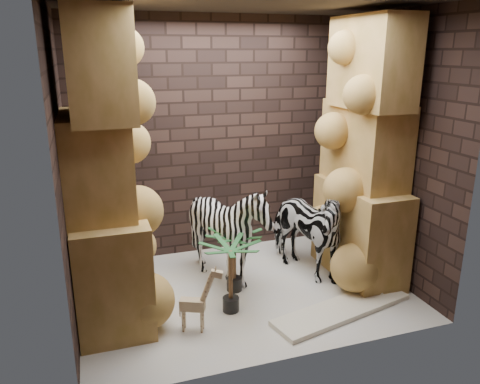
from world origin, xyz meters
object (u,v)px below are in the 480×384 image
object	(u,v)px
zebra_left	(229,237)
surfboard	(342,309)
giraffe_toy	(192,298)
palm_front	(234,260)
zebra_right	(303,222)
palm_back	(231,277)

from	to	relation	value
zebra_left	surfboard	bearing A→B (deg)	-25.89
giraffe_toy	palm_front	size ratio (longest dim) A/B	0.96
palm_front	surfboard	world-z (taller)	palm_front
zebra_left	giraffe_toy	distance (m)	1.04
zebra_right	palm_front	world-z (taller)	zebra_right
zebra_left	palm_front	world-z (taller)	zebra_left
surfboard	zebra_right	bearing A→B (deg)	79.03
zebra_left	palm_back	size ratio (longest dim) A/B	1.60
zebra_left	zebra_right	bearing A→B (deg)	16.36
giraffe_toy	palm_back	size ratio (longest dim) A/B	0.90
palm_front	surfboard	distance (m)	1.25
palm_front	palm_back	size ratio (longest dim) A/B	0.94
giraffe_toy	surfboard	world-z (taller)	giraffe_toy
zebra_left	giraffe_toy	xyz separation A→B (m)	(-0.61, -0.82, -0.21)
zebra_left	giraffe_toy	bearing A→B (deg)	-105.94
zebra_left	palm_back	bearing A→B (deg)	-84.35
zebra_right	giraffe_toy	bearing A→B (deg)	-170.91
palm_front	palm_back	bearing A→B (deg)	-112.36
giraffe_toy	zebra_right	bearing A→B (deg)	50.68
zebra_right	surfboard	world-z (taller)	zebra_right
zebra_left	palm_front	xyz separation A→B (m)	(0.00, -0.20, -0.20)
zebra_right	zebra_left	world-z (taller)	zebra_right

